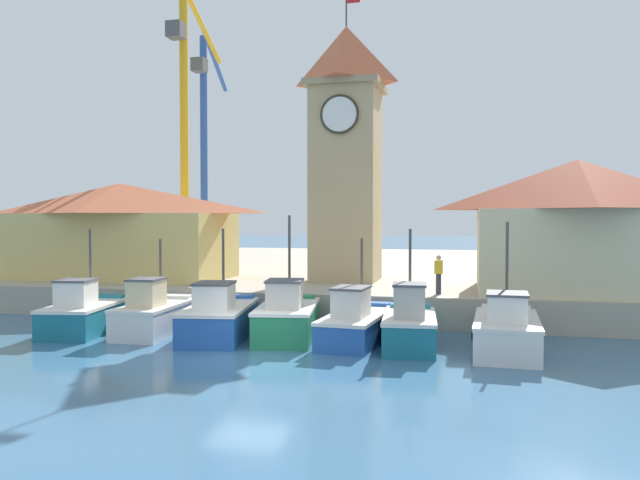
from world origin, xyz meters
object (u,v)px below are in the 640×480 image
at_px(warehouse_right, 577,224).
at_px(port_crane_far, 205,171).
at_px(fishing_boat_mid_left, 287,317).
at_px(fishing_boat_far_left, 84,314).
at_px(fishing_boat_center, 357,323).
at_px(fishing_boat_mid_right, 409,325).
at_px(fishing_boat_right_inner, 507,331).
at_px(warehouse_left, 120,230).
at_px(port_crane_near, 186,160).
at_px(fishing_boat_left_inner, 219,318).
at_px(clock_tower, 346,147).
at_px(dock_worker_near_tower, 439,274).
at_px(fishing_boat_left_outer, 154,315).

bearing_deg(warehouse_right, port_crane_far, 144.80).
bearing_deg(fishing_boat_mid_left, fishing_boat_far_left, -175.20).
bearing_deg(warehouse_right, fishing_boat_mid_left, -150.53).
relative_size(fishing_boat_center, fishing_boat_mid_right, 1.19).
bearing_deg(fishing_boat_right_inner, warehouse_left, 156.85).
xyz_separation_m(port_crane_near, port_crane_far, (-1.97, 7.58, -0.06)).
xyz_separation_m(fishing_boat_far_left, fishing_boat_mid_right, (12.58, 0.12, 0.03)).
bearing_deg(fishing_boat_mid_left, port_crane_near, 126.07).
height_order(port_crane_near, port_crane_far, port_crane_near).
height_order(fishing_boat_left_inner, port_crane_near, port_crane_near).
relative_size(fishing_boat_center, clock_tower, 0.36).
bearing_deg(fishing_boat_far_left, port_crane_far, 103.03).
bearing_deg(dock_worker_near_tower, fishing_boat_right_inner, -62.57).
bearing_deg(port_crane_far, port_crane_near, -75.40).
distance_m(clock_tower, warehouse_right, 11.56).
distance_m(warehouse_left, dock_worker_near_tower, 17.19).
xyz_separation_m(fishing_boat_left_outer, fishing_boat_center, (7.83, 0.32, -0.07)).
height_order(fishing_boat_left_inner, dock_worker_near_tower, fishing_boat_left_inner).
bearing_deg(clock_tower, warehouse_left, -173.23).
distance_m(fishing_boat_mid_left, warehouse_right, 13.09).
bearing_deg(fishing_boat_center, fishing_boat_right_inner, -6.76).
height_order(fishing_boat_mid_left, port_crane_near, port_crane_near).
bearing_deg(warehouse_right, dock_worker_near_tower, -159.31).
relative_size(fishing_boat_center, warehouse_right, 0.60).
distance_m(fishing_boat_mid_left, port_crane_near, 21.21).
xyz_separation_m(warehouse_right, port_crane_near, (-22.67, 9.81, 4.10)).
height_order(warehouse_right, port_crane_far, port_crane_far).
xyz_separation_m(fishing_boat_left_outer, warehouse_left, (-6.20, 7.91, 3.12)).
bearing_deg(warehouse_right, port_crane_near, 156.61).
relative_size(fishing_boat_far_left, port_crane_far, 0.25).
distance_m(fishing_boat_far_left, port_crane_far, 26.03).
bearing_deg(port_crane_far, fishing_boat_left_outer, -70.60).
bearing_deg(dock_worker_near_tower, fishing_boat_left_outer, -157.30).
distance_m(fishing_boat_center, warehouse_left, 16.26).
bearing_deg(fishing_boat_left_outer, port_crane_near, 111.53).
distance_m(fishing_boat_right_inner, warehouse_left, 21.09).
relative_size(fishing_boat_left_inner, warehouse_right, 0.61).
bearing_deg(warehouse_left, port_crane_far, 97.91).
bearing_deg(fishing_boat_far_left, fishing_boat_left_inner, 2.18).
bearing_deg(fishing_boat_left_outer, fishing_boat_center, 2.35).
height_order(fishing_boat_left_inner, fishing_boat_mid_right, fishing_boat_mid_right).
bearing_deg(port_crane_far, fishing_boat_center, -55.46).
height_order(clock_tower, dock_worker_near_tower, clock_tower).
relative_size(warehouse_left, port_crane_far, 0.65).
bearing_deg(fishing_boat_far_left, dock_worker_near_tower, 19.57).
relative_size(fishing_boat_center, dock_worker_near_tower, 3.18).
bearing_deg(fishing_boat_mid_left, fishing_boat_left_outer, -176.30).
bearing_deg(port_crane_near, fishing_boat_far_left, -77.69).
height_order(fishing_boat_mid_left, dock_worker_near_tower, fishing_boat_mid_left).
bearing_deg(fishing_boat_far_left, fishing_boat_right_inner, 0.18).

